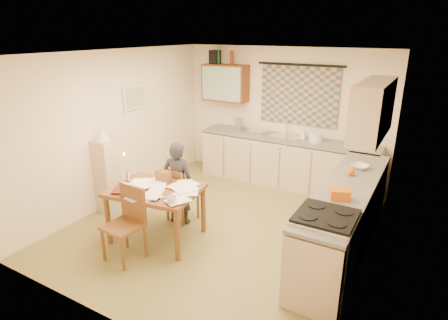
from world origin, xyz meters
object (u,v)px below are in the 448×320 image
Objects in this scene: shelf_stand at (107,176)px; chair_far at (182,204)px; stove at (322,255)px; counter_back at (285,162)px; counter_right at (345,218)px; dining_table at (157,213)px; person at (178,183)px.

chair_far is at bearing 14.68° from shelf_stand.
stove is at bearing 174.32° from chair_far.
counter_back and counter_right have the same top height.
counter_right is 2.53m from dining_table.
person reaches higher than shelf_stand.
person reaches higher than counter_back.
stove is at bearing -8.54° from dining_table.
shelf_stand is (-3.54, 0.30, 0.10)m from stove.
chair_far is (-0.84, -2.11, -0.19)m from counter_back.
person is 1.24m from shelf_stand.
dining_table is at bearing 179.40° from stove.
counter_right is at bearing -48.92° from counter_back.
counter_right is 2.31× the size of person.
chair_far reaches higher than dining_table.
person is (-2.32, -0.49, 0.19)m from counter_right.
stove reaches higher than dining_table.
shelf_stand is (-1.22, 0.28, 0.21)m from dining_table.
stove is at bearing -4.91° from shelf_stand.
counter_right is at bearing -160.71° from chair_far.
stove is 0.76× the size of dining_table.
stove is 2.42m from chair_far.
stove reaches higher than counter_back.
stove is (-0.00, -1.03, 0.03)m from counter_right.
shelf_stand is at bearing -130.22° from counter_back.
dining_table is 1.09× the size of shelf_stand.
person is (-0.01, 0.52, 0.26)m from dining_table.
chair_far is 0.38m from person.
counter_back is 2.35m from person.
stove reaches higher than chair_far.
counter_back reaches higher than chair_far.
shelf_stand reaches higher than stove.
counter_back is 3.11m from stove.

